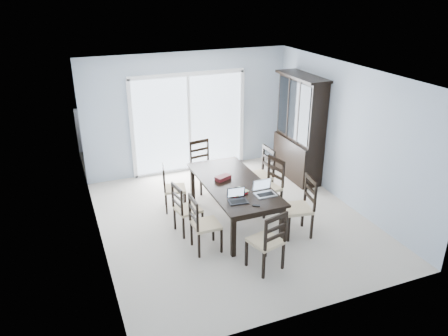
{
  "coord_description": "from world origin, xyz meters",
  "views": [
    {
      "loc": [
        -2.65,
        -6.21,
        3.93
      ],
      "look_at": [
        -0.17,
        0.0,
        1.04
      ],
      "focal_mm": 35.0,
      "sensor_mm": 36.0,
      "label": 1
    }
  ],
  "objects_px": {
    "chair_right_mid": "(271,179)",
    "game_box": "(223,178)",
    "chair_end_near": "(270,236)",
    "cell_phone": "(256,205)",
    "chair_left_near": "(200,218)",
    "laptop_silver": "(265,192)",
    "chair_end_far": "(202,160)",
    "chair_left_mid": "(183,204)",
    "hot_tub": "(147,139)",
    "chair_left_far": "(170,183)",
    "chair_right_far": "(263,168)",
    "laptop_dark": "(238,199)",
    "chair_right_near": "(303,200)",
    "china_hutch": "(300,129)",
    "dining_table": "(233,186)"
  },
  "relations": [
    {
      "from": "chair_left_near",
      "to": "laptop_dark",
      "type": "xyz_separation_m",
      "value": [
        0.62,
        -0.03,
        0.23
      ]
    },
    {
      "from": "chair_right_mid",
      "to": "game_box",
      "type": "bearing_deg",
      "value": 74.59
    },
    {
      "from": "chair_right_far",
      "to": "laptop_dark",
      "type": "height_order",
      "value": "chair_right_far"
    },
    {
      "from": "chair_right_far",
      "to": "laptop_silver",
      "type": "height_order",
      "value": "chair_right_far"
    },
    {
      "from": "chair_end_near",
      "to": "chair_end_far",
      "type": "bearing_deg",
      "value": 74.53
    },
    {
      "from": "chair_right_near",
      "to": "game_box",
      "type": "relative_size",
      "value": 4.23
    },
    {
      "from": "chair_end_far",
      "to": "hot_tub",
      "type": "relative_size",
      "value": 0.59
    },
    {
      "from": "chair_right_mid",
      "to": "laptop_dark",
      "type": "relative_size",
      "value": 3.63
    },
    {
      "from": "hot_tub",
      "to": "chair_right_far",
      "type": "bearing_deg",
      "value": -61.45
    },
    {
      "from": "chair_left_mid",
      "to": "cell_phone",
      "type": "relative_size",
      "value": 8.65
    },
    {
      "from": "chair_end_far",
      "to": "laptop_silver",
      "type": "distance_m",
      "value": 2.15
    },
    {
      "from": "chair_left_near",
      "to": "laptop_silver",
      "type": "relative_size",
      "value": 3.23
    },
    {
      "from": "chair_right_far",
      "to": "cell_phone",
      "type": "bearing_deg",
      "value": 147.94
    },
    {
      "from": "dining_table",
      "to": "laptop_silver",
      "type": "bearing_deg",
      "value": -65.49
    },
    {
      "from": "game_box",
      "to": "chair_left_near",
      "type": "bearing_deg",
      "value": -130.46
    },
    {
      "from": "chair_left_near",
      "to": "laptop_silver",
      "type": "xyz_separation_m",
      "value": [
        1.12,
        0.03,
        0.23
      ]
    },
    {
      "from": "chair_left_far",
      "to": "chair_end_near",
      "type": "xyz_separation_m",
      "value": [
        0.84,
        -2.34,
        0.05
      ]
    },
    {
      "from": "cell_phone",
      "to": "game_box",
      "type": "distance_m",
      "value": 1.09
    },
    {
      "from": "chair_end_near",
      "to": "cell_phone",
      "type": "distance_m",
      "value": 0.64
    },
    {
      "from": "chair_left_near",
      "to": "laptop_silver",
      "type": "distance_m",
      "value": 1.14
    },
    {
      "from": "china_hutch",
      "to": "chair_end_far",
      "type": "distance_m",
      "value": 2.15
    },
    {
      "from": "chair_left_mid",
      "to": "dining_table",
      "type": "bearing_deg",
      "value": 85.36
    },
    {
      "from": "china_hutch",
      "to": "laptop_dark",
      "type": "bearing_deg",
      "value": -139.02
    },
    {
      "from": "chair_left_far",
      "to": "chair_right_far",
      "type": "bearing_deg",
      "value": 94.56
    },
    {
      "from": "dining_table",
      "to": "chair_left_far",
      "type": "distance_m",
      "value": 1.23
    },
    {
      "from": "china_hutch",
      "to": "chair_right_far",
      "type": "bearing_deg",
      "value": -150.41
    },
    {
      "from": "chair_right_near",
      "to": "hot_tub",
      "type": "xyz_separation_m",
      "value": [
        -1.63,
        4.31,
        -0.15
      ]
    },
    {
      "from": "chair_left_far",
      "to": "hot_tub",
      "type": "height_order",
      "value": "chair_left_far"
    },
    {
      "from": "chair_right_near",
      "to": "chair_end_far",
      "type": "height_order",
      "value": "chair_right_near"
    },
    {
      "from": "laptop_silver",
      "to": "hot_tub",
      "type": "relative_size",
      "value": 0.17
    },
    {
      "from": "chair_right_near",
      "to": "chair_right_far",
      "type": "bearing_deg",
      "value": 11.36
    },
    {
      "from": "chair_right_far",
      "to": "game_box",
      "type": "height_order",
      "value": "chair_right_far"
    },
    {
      "from": "chair_right_mid",
      "to": "chair_end_far",
      "type": "bearing_deg",
      "value": 19.45
    },
    {
      "from": "dining_table",
      "to": "laptop_silver",
      "type": "xyz_separation_m",
      "value": [
        0.29,
        -0.63,
        0.13
      ]
    },
    {
      "from": "chair_left_mid",
      "to": "chair_end_near",
      "type": "xyz_separation_m",
      "value": [
        0.85,
        -1.47,
        0.04
      ]
    },
    {
      "from": "chair_left_mid",
      "to": "chair_right_mid",
      "type": "bearing_deg",
      "value": 87.58
    },
    {
      "from": "chair_right_near",
      "to": "chair_end_far",
      "type": "bearing_deg",
      "value": 32.37
    },
    {
      "from": "chair_left_far",
      "to": "chair_left_mid",
      "type": "bearing_deg",
      "value": 11.03
    },
    {
      "from": "chair_right_near",
      "to": "laptop_silver",
      "type": "bearing_deg",
      "value": 83.72
    },
    {
      "from": "chair_left_mid",
      "to": "laptop_dark",
      "type": "xyz_separation_m",
      "value": [
        0.71,
        -0.63,
        0.25
      ]
    },
    {
      "from": "chair_left_near",
      "to": "chair_left_far",
      "type": "distance_m",
      "value": 1.48
    },
    {
      "from": "dining_table",
      "to": "laptop_silver",
      "type": "distance_m",
      "value": 0.71
    },
    {
      "from": "chair_right_far",
      "to": "game_box",
      "type": "distance_m",
      "value": 1.08
    },
    {
      "from": "hot_tub",
      "to": "chair_left_far",
      "type": "bearing_deg",
      "value": -93.92
    },
    {
      "from": "chair_left_near",
      "to": "chair_end_far",
      "type": "bearing_deg",
      "value": 160.01
    },
    {
      "from": "chair_end_far",
      "to": "laptop_dark",
      "type": "relative_size",
      "value": 3.63
    },
    {
      "from": "china_hutch",
      "to": "hot_tub",
      "type": "bearing_deg",
      "value": 140.74
    },
    {
      "from": "chair_right_far",
      "to": "laptop_dark",
      "type": "xyz_separation_m",
      "value": [
        -1.07,
        -1.28,
        0.16
      ]
    },
    {
      "from": "chair_left_far",
      "to": "chair_right_near",
      "type": "xyz_separation_m",
      "value": [
        1.81,
        -1.62,
        0.08
      ]
    },
    {
      "from": "china_hutch",
      "to": "chair_right_mid",
      "type": "height_order",
      "value": "china_hutch"
    }
  ]
}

